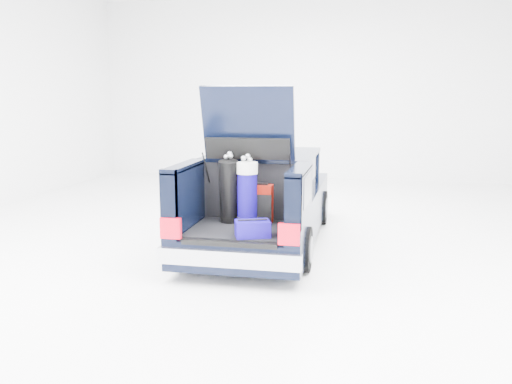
% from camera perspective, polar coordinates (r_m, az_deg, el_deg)
% --- Properties ---
extents(ground, '(14.00, 14.00, 0.00)m').
position_cam_1_polar(ground, '(8.79, 0.66, -5.30)').
color(ground, white).
rests_on(ground, ground).
extents(car, '(1.87, 4.65, 2.47)m').
position_cam_1_polar(car, '(8.74, 0.80, -0.86)').
color(car, black).
rests_on(car, ground).
extents(red_suitcase, '(0.35, 0.22, 0.56)m').
position_cam_1_polar(red_suitcase, '(7.45, 0.43, -1.28)').
color(red_suitcase, '#640A03').
rests_on(red_suitcase, car).
extents(black_golf_bag, '(0.31, 0.42, 0.99)m').
position_cam_1_polar(black_golf_bag, '(7.43, -2.84, 0.07)').
color(black_golf_bag, black).
rests_on(black_golf_bag, car).
extents(blue_golf_bag, '(0.33, 0.33, 0.97)m').
position_cam_1_polar(blue_golf_bag, '(7.33, -0.93, -0.08)').
color(blue_golf_bag, black).
rests_on(blue_golf_bag, car).
extents(blue_duffel, '(0.49, 0.40, 0.22)m').
position_cam_1_polar(blue_duffel, '(6.77, -0.37, -3.87)').
color(blue_duffel, '#0F0467').
rests_on(blue_duffel, car).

